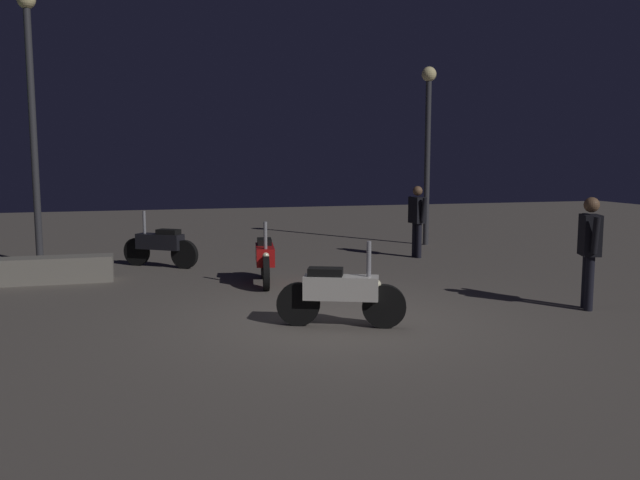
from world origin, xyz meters
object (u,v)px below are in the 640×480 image
motorcycle_white_foreground (341,293)px  motorcycle_black_parked_left (160,245)px  person_rider_beside (590,243)px  person_bystander_far (417,216)px  motorcycle_red_parked_right (265,259)px  streetlamp_near (428,131)px  streetlamp_far (31,95)px

motorcycle_white_foreground → motorcycle_black_parked_left: 5.76m
person_rider_beside → person_bystander_far: size_ratio=1.03×
motorcycle_red_parked_right → streetlamp_near: bearing=138.4°
motorcycle_red_parked_right → person_bystander_far: 4.32m
streetlamp_near → streetlamp_far: streetlamp_far is taller
motorcycle_white_foreground → motorcycle_black_parked_left: bearing=132.8°
person_rider_beside → motorcycle_black_parked_left: bearing=158.4°
motorcycle_white_foreground → streetlamp_near: size_ratio=0.36×
motorcycle_black_parked_left → motorcycle_red_parked_right: 2.83m
motorcycle_black_parked_left → motorcycle_red_parked_right: bearing=161.3°
motorcycle_white_foreground → streetlamp_far: (-4.43, 6.46, 2.95)m
motorcycle_red_parked_right → motorcycle_white_foreground: bearing=16.0°
motorcycle_red_parked_right → person_bystander_far: size_ratio=1.07×
motorcycle_red_parked_right → person_bystander_far: person_bystander_far is taller
person_rider_beside → person_bystander_far: person_rider_beside is taller
motorcycle_black_parked_left → streetlamp_far: 3.94m
streetlamp_near → streetlamp_far: 8.91m
motorcycle_black_parked_left → motorcycle_red_parked_right: (1.67, -2.29, 0.00)m
person_bystander_far → person_rider_beside: bearing=84.2°
motorcycle_red_parked_right → streetlamp_far: size_ratio=0.31×
person_rider_beside → motorcycle_white_foreground: bearing=-158.6°
person_bystander_far → motorcycle_black_parked_left: bearing=-11.3°
person_rider_beside → streetlamp_near: size_ratio=0.37×
motorcycle_white_foreground → person_bystander_far: size_ratio=1.02×
person_rider_beside → streetlamp_far: size_ratio=0.30×
motorcycle_black_parked_left → person_rider_beside: 7.89m
motorcycle_white_foreground → streetlamp_far: streetlamp_far is taller
person_bystander_far → streetlamp_far: size_ratio=0.29×
person_rider_beside → motorcycle_red_parked_right: bearing=164.3°
person_bystander_far → streetlamp_far: streetlamp_far is taller
motorcycle_red_parked_right → person_rider_beside: bearing=61.4°
motorcycle_white_foreground → motorcycle_red_parked_right: 3.11m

